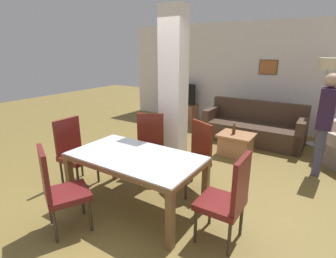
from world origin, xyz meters
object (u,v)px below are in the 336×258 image
object	(u,v)px
dining_chair_far_left	(149,143)
standing_person	(325,118)
sofa	(253,128)
bottle	(234,129)
dining_table	(136,166)
floor_lamp	(327,72)
coffee_table	(236,144)
tv_stand	(179,111)
dining_chair_far_right	(195,154)
dining_chair_head_right	(228,197)
tv_screen	(179,94)
dining_chair_near_left	(59,187)
dining_chair_head_left	(74,150)

from	to	relation	value
dining_chair_far_left	standing_person	distance (m)	2.86
sofa	bottle	bearing A→B (deg)	83.84
dining_table	floor_lamp	distance (m)	4.46
dining_table	coffee_table	xyz separation A→B (m)	(0.51, 2.47, -0.37)
coffee_table	tv_stand	distance (m)	3.02
dining_table	dining_chair_far_right	world-z (taller)	dining_chair_far_right
dining_table	standing_person	distance (m)	3.12
dining_chair_far_left	floor_lamp	size ratio (longest dim) A/B	0.55
dining_table	dining_chair_head_right	distance (m)	1.25
tv_stand	tv_screen	bearing A→B (deg)	0.00
dining_chair_far_right	dining_chair_far_left	xyz separation A→B (m)	(-0.84, 0.01, 0.00)
tv_stand	floor_lamp	size ratio (longest dim) A/B	0.59
tv_stand	tv_screen	world-z (taller)	tv_screen
dining_chair_head_right	tv_screen	xyz separation A→B (m)	(-3.14, 4.31, 0.21)
dining_chair_near_left	tv_stand	size ratio (longest dim) A/B	0.93
standing_person	tv_stand	bearing A→B (deg)	66.08
dining_chair_far_right	dining_chair_near_left	world-z (taller)	same
standing_person	tv_screen	bearing A→B (deg)	66.08
dining_chair_far_right	coffee_table	world-z (taller)	dining_chair_far_right
coffee_table	bottle	size ratio (longest dim) A/B	2.78
dining_table	bottle	world-z (taller)	dining_table
dining_chair_head_right	dining_chair_far_left	bearing A→B (deg)	62.94
dining_chair_far_right	dining_chair_far_left	distance (m)	0.84
sofa	tv_stand	xyz separation A→B (m)	(-2.46, 0.83, -0.07)
dining_chair_head_left	sofa	distance (m)	3.92
dining_chair_head_left	tv_screen	xyz separation A→B (m)	(-0.67, 4.31, 0.21)
dining_chair_head_left	coffee_table	size ratio (longest dim) A/B	1.55
dining_chair_far_right	standing_person	xyz separation A→B (m)	(1.52, 1.57, 0.42)
dining_chair_far_right	floor_lamp	bearing A→B (deg)	-87.27
bottle	tv_screen	bearing A→B (deg)	141.68
dining_table	floor_lamp	bearing A→B (deg)	65.51
standing_person	dining_table	bearing A→B (deg)	143.50
tv_stand	standing_person	size ratio (longest dim) A/B	0.66
dining_chair_head_left	dining_chair_far_right	bearing A→B (deg)	117.02
dining_chair_far_left	dining_chair_near_left	size ratio (longest dim) A/B	1.00
sofa	dining_table	bearing A→B (deg)	80.83
dining_chair_near_left	floor_lamp	xyz separation A→B (m)	(2.22, 4.79, 1.03)
dining_chair_head_right	dining_chair_near_left	bearing A→B (deg)	116.75
coffee_table	tv_stand	bearing A→B (deg)	142.57
sofa	tv_stand	distance (m)	2.59
tv_screen	dining_chair_head_right	bearing A→B (deg)	134.09
tv_screen	tv_stand	bearing A→B (deg)	7.98
sofa	tv_stand	size ratio (longest dim) A/B	1.94
dining_table	sofa	xyz separation A→B (m)	(0.56, 3.48, -0.30)
dining_table	dining_chair_head_left	distance (m)	1.22
dining_chair_far_right	dining_chair_near_left	size ratio (longest dim) A/B	1.00
sofa	standing_person	distance (m)	1.87
dining_chair_head_right	sofa	bearing A→B (deg)	11.15
dining_chair_far_right	dining_chair_head_right	xyz separation A→B (m)	(0.83, -0.84, 0.00)
dining_chair_far_left	dining_table	bearing A→B (deg)	90.00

